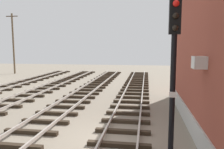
% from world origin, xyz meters
% --- Properties ---
extents(ground_plane, '(80.00, 80.00, 0.00)m').
position_xyz_m(ground_plane, '(0.00, 0.00, 0.00)').
color(ground_plane, slate).
extents(track_near_building, '(2.50, 50.01, 0.32)m').
position_xyz_m(track_near_building, '(0.63, -0.00, 0.13)').
color(track_near_building, '#2D2319').
rests_on(track_near_building, ground).
extents(track_centre, '(2.50, 50.01, 0.32)m').
position_xyz_m(track_centre, '(-3.42, 0.00, 0.13)').
color(track_centre, '#2D2319').
rests_on(track_centre, ground).
extents(signal_mast, '(0.36, 0.40, 5.35)m').
position_xyz_m(signal_mast, '(2.48, -1.52, 3.36)').
color(signal_mast, black).
rests_on(signal_mast, ground).
extents(utility_pole_far, '(1.80, 0.24, 8.75)m').
position_xyz_m(utility_pole_far, '(-17.77, 21.27, 4.57)').
color(utility_pole_far, brown).
rests_on(utility_pole_far, ground).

